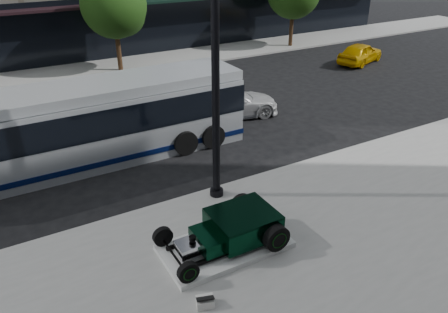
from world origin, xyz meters
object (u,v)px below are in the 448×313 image
white_sedan (228,103)px  transit_bus (84,124)px  lamppost (216,88)px  yellow_taxi (360,53)px  hot_rod (236,227)px

white_sedan → transit_bus: bearing=110.1°
lamppost → yellow_taxi: 18.87m
hot_rod → transit_bus: 7.45m
lamppost → transit_bus: lamppost is taller
hot_rod → lamppost: lamppost is taller
white_sedan → yellow_taxi: white_sedan is taller
transit_bus → white_sedan: (6.73, 1.23, -0.79)m
hot_rod → white_sedan: bearing=61.2°
lamppost → transit_bus: size_ratio=0.64×
white_sedan → yellow_taxi: (12.14, 3.75, -0.03)m
transit_bus → yellow_taxi: (18.86, 4.99, -0.82)m
transit_bus → yellow_taxi: size_ratio=3.10×
lamppost → yellow_taxi: bearing=31.1°
transit_bus → white_sedan: bearing=10.4°
transit_bus → white_sedan: transit_bus is taller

